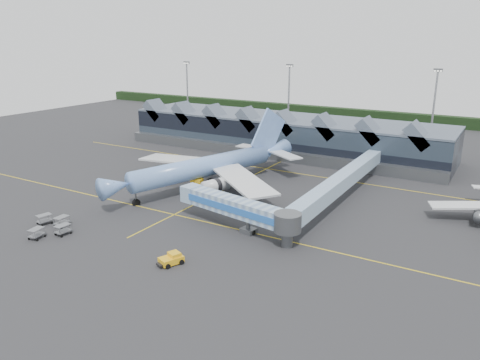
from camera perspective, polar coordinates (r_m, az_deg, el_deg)
The scene contains 10 objects.
ground at distance 91.19m, azimuth -4.90°, elevation -2.66°, with size 260.00×260.00×0.00m, color #29292C.
taxi_stripes at distance 99.04m, azimuth -1.55°, elevation -1.00°, with size 120.00×60.00×0.01m.
tree_line_far at distance 188.74m, azimuth 14.98°, elevation 7.66°, with size 260.00×4.00×4.00m, color black.
terminal at distance 131.98m, azimuth 5.25°, elevation 5.66°, with size 90.00×22.25×12.52m.
light_masts at distance 136.86m, azimuth 18.22°, elevation 8.53°, with size 132.40×42.56×22.45m.
main_airliner at distance 99.23m, azimuth -3.76°, elevation 1.74°, with size 40.04×47.15×15.50m.
jet_bridge at distance 75.89m, azimuth 0.43°, elevation -3.69°, with size 24.31×7.60×5.45m.
fuel_truck at distance 100.10m, azimuth -4.57°, elevation 0.14°, with size 4.23×8.94×2.99m.
pushback_tug at distance 67.24m, azimuth -8.36°, elevation -9.52°, with size 3.25×4.02×1.61m.
baggage_carts at distance 83.29m, azimuth -21.99°, elevation -5.14°, with size 8.34×8.00×1.67m.
Camera 1 is at (50.37, -69.66, 30.43)m, focal length 35.00 mm.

